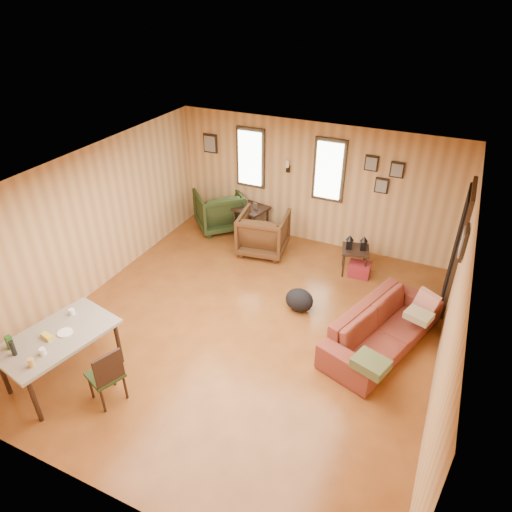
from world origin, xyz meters
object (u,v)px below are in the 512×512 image
(recliner_green, at_px, (219,208))
(dining_table, at_px, (57,340))
(end_table, at_px, (251,216))
(side_table, at_px, (356,248))
(recliner_brown, at_px, (263,231))
(sofa, at_px, (384,323))

(recliner_green, xyz_separation_m, dining_table, (0.19, -4.62, 0.20))
(end_table, bearing_deg, side_table, -11.89)
(side_table, xyz_separation_m, dining_table, (-2.83, -4.12, 0.15))
(recliner_green, relative_size, end_table, 1.18)
(recliner_brown, relative_size, end_table, 1.16)
(sofa, relative_size, side_table, 2.81)
(end_table, bearing_deg, recliner_brown, -44.78)
(sofa, relative_size, recliner_brown, 2.34)
(recliner_green, distance_m, dining_table, 4.63)
(dining_table, bearing_deg, sofa, 44.87)
(recliner_brown, height_order, side_table, recliner_brown)
(end_table, bearing_deg, dining_table, -96.87)
(sofa, xyz_separation_m, dining_table, (-3.68, -2.40, 0.25))
(recliner_green, distance_m, side_table, 3.06)
(sofa, distance_m, side_table, 1.93)
(sofa, relative_size, recliner_green, 2.30)
(side_table, bearing_deg, sofa, -63.77)
(end_table, relative_size, side_table, 1.03)
(recliner_brown, bearing_deg, sofa, 138.21)
(side_table, height_order, dining_table, dining_table)
(recliner_green, distance_m, end_table, 0.75)
(side_table, bearing_deg, dining_table, -124.49)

